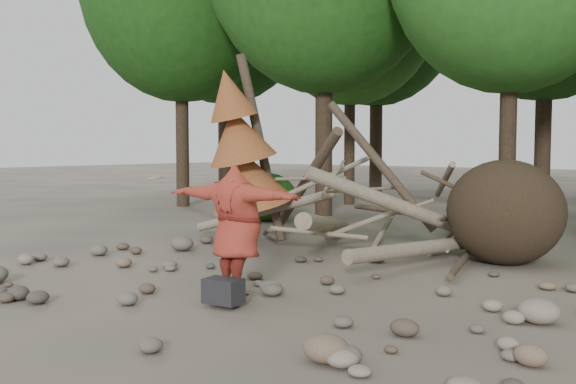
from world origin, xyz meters
The scene contains 12 objects.
ground centered at (0.00, 0.00, 0.00)m, with size 120.00×120.00×0.00m, color #514C44.
deadfall_pile centered at (2.02, 4.24, 0.95)m, with size 8.55×5.24×3.30m.
dead_conifer centered at (-3.12, 3.37, 2.11)m, with size 2.06×2.16×4.35m.
bush_left centered at (-5.50, 7.20, 0.72)m, with size 1.80×1.80×1.44m, color #1E5115.
bush_mid centered at (0.80, 7.80, 0.56)m, with size 1.40×1.40×1.12m, color #28661D.
frisbee_thrower centered at (0.53, -0.92, 1.02)m, with size 2.94×0.71×1.88m.
backpack centered at (0.61, -1.28, 0.17)m, with size 0.51×0.34×0.34m, color black.
cloth_green centered at (0.03, -0.62, 0.09)m, with size 0.49×0.41×0.19m, color #2C6F2D.
cloth_orange centered at (0.20, -0.64, 0.05)m, with size 0.28×0.23×0.10m, color #BE6120.
boulder_front_right centered at (2.99, -2.31, 0.15)m, with size 0.49×0.44×0.30m, color #77604A.
boulder_mid_right centered at (4.31, 0.50, 0.16)m, with size 0.52×0.47×0.31m, color gray.
boulder_mid_left centered at (-3.41, 1.75, 0.16)m, with size 0.52×0.47×0.31m, color #655C55.
Camera 1 is at (6.57, -7.68, 2.21)m, focal length 40.00 mm.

